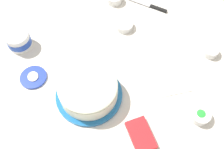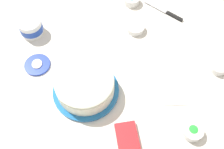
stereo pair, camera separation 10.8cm
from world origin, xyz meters
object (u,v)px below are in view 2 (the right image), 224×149
object	(u,v)px
sprinkle_bowl_orange	(218,67)
sprinkle_bowl_blue	(131,0)
spreading_knife	(167,12)
paper_napkin	(172,89)
candy_box_lower	(128,139)
sprinkle_bowl_green	(193,131)
frosting_tub	(31,27)
sprinkle_bowl_pink	(135,28)
frosted_cake	(85,86)
frosting_tub_lid	(37,65)

from	to	relation	value
sprinkle_bowl_orange	sprinkle_bowl_blue	bearing A→B (deg)	29.14
spreading_knife	paper_napkin	xyz separation A→B (m)	(-0.45, 0.12, -0.00)
candy_box_lower	paper_napkin	size ratio (longest dim) A/B	0.90
sprinkle_bowl_green	sprinkle_bowl_blue	bearing A→B (deg)	4.16
frosting_tub	sprinkle_bowl_pink	bearing A→B (deg)	-99.90
sprinkle_bowl_green	candy_box_lower	size ratio (longest dim) A/B	0.61
frosted_cake	sprinkle_bowl_pink	xyz separation A→B (m)	(0.30, -0.30, -0.03)
frosted_cake	sprinkle_bowl_blue	xyz separation A→B (m)	(0.50, -0.33, -0.03)
frosting_tub	sprinkle_bowl_blue	distance (m)	0.55
spreading_knife	sprinkle_bowl_green	distance (m)	0.66
spreading_knife	frosting_tub	bearing A→B (deg)	89.41
spreading_knife	frosting_tub_lid	bearing A→B (deg)	106.12
frosted_cake	sprinkle_bowl_green	xyz separation A→B (m)	(-0.27, -0.38, -0.03)
frosting_tub	sprinkle_bowl_blue	bearing A→B (deg)	-78.77
spreading_knife	sprinkle_bowl_orange	world-z (taller)	sprinkle_bowl_orange
frosted_cake	paper_napkin	world-z (taller)	frosted_cake
frosted_cake	sprinkle_bowl_green	bearing A→B (deg)	-124.99
sprinkle_bowl_blue	sprinkle_bowl_orange	world-z (taller)	sprinkle_bowl_blue
frosted_cake	sprinkle_bowl_orange	distance (m)	0.61
frosting_tub_lid	sprinkle_bowl_pink	distance (m)	0.51
frosting_tub	candy_box_lower	world-z (taller)	frosting_tub
frosted_cake	paper_napkin	distance (m)	0.38
frosted_cake	spreading_knife	distance (m)	0.62
frosting_tub_lid	sprinkle_bowl_orange	world-z (taller)	sprinkle_bowl_orange
spreading_knife	sprinkle_bowl_pink	xyz separation A→B (m)	(-0.08, 0.19, 0.01)
frosting_tub	sprinkle_bowl_blue	xyz separation A→B (m)	(0.11, -0.54, -0.02)
sprinkle_bowl_blue	sprinkle_bowl_orange	distance (m)	0.58
frosting_tub	sprinkle_bowl_pink	distance (m)	0.52
sprinkle_bowl_green	paper_napkin	bearing A→B (deg)	3.17
candy_box_lower	spreading_knife	bearing A→B (deg)	-27.79
sprinkle_bowl_blue	candy_box_lower	distance (m)	0.77
sprinkle_bowl_green	candy_box_lower	bearing A→B (deg)	85.32
sprinkle_bowl_blue	sprinkle_bowl_orange	xyz separation A→B (m)	(-0.51, -0.28, -0.00)
paper_napkin	candy_box_lower	bearing A→B (deg)	125.77
frosting_tub	spreading_knife	bearing A→B (deg)	-90.59
sprinkle_bowl_pink	frosting_tub	bearing A→B (deg)	80.10
frosting_tub	sprinkle_bowl_blue	size ratio (longest dim) A/B	1.28
frosting_tub	paper_napkin	xyz separation A→B (m)	(-0.46, -0.59, -0.04)
sprinkle_bowl_blue	sprinkle_bowl_pink	distance (m)	0.20
frosting_tub_lid	paper_napkin	distance (m)	0.63
frosting_tub_lid	frosted_cake	bearing A→B (deg)	-131.75
sprinkle_bowl_green	sprinkle_bowl_orange	xyz separation A→B (m)	(0.26, -0.23, -0.00)
sprinkle_bowl_orange	sprinkle_bowl_green	bearing A→B (deg)	138.69
paper_napkin	spreading_knife	bearing A→B (deg)	-15.04
sprinkle_bowl_pink	frosted_cake	bearing A→B (deg)	134.98
sprinkle_bowl_pink	frosting_tub_lid	bearing A→B (deg)	103.30
sprinkle_bowl_green	sprinkle_bowl_pink	xyz separation A→B (m)	(0.57, 0.08, -0.00)
frosting_tub	candy_box_lower	size ratio (longest dim) A/B	0.85
paper_napkin	sprinkle_bowl_pink	bearing A→B (deg)	11.17
sprinkle_bowl_orange	frosting_tub_lid	bearing A→B (deg)	76.80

